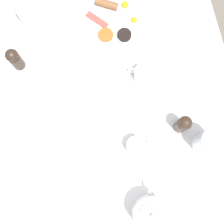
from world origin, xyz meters
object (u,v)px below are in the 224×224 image
at_px(pepper_grinder, 183,124).
at_px(salt_grinder, 15,59).
at_px(teapot_near, 58,82).
at_px(water_glass_tall, 29,12).
at_px(water_glass_short, 208,142).
at_px(breakfast_plate, 116,21).
at_px(teacup_with_saucer_left, 144,75).
at_px(teapot_far, 150,214).
at_px(creamer_jug, 136,146).
at_px(knife_by_plate, 186,41).
at_px(fork_by_plate, 37,167).

height_order(pepper_grinder, salt_grinder, same).
xyz_separation_m(teapot_near, water_glass_tall, (-0.06, 0.29, -0.00)).
bearing_deg(water_glass_short, salt_grinder, 144.24).
relative_size(breakfast_plate, teacup_with_saucer_left, 1.92).
height_order(breakfast_plate, teacup_with_saucer_left, teacup_with_saucer_left).
height_order(teacup_with_saucer_left, salt_grinder, salt_grinder).
bearing_deg(water_glass_short, teacup_with_saucer_left, 117.83).
distance_m(teapot_far, pepper_grinder, 0.32).
distance_m(teapot_near, water_glass_tall, 0.30).
bearing_deg(creamer_jug, teacup_with_saucer_left, 70.48).
xyz_separation_m(creamer_jug, knife_by_plate, (0.28, 0.36, -0.03)).
bearing_deg(pepper_grinder, salt_grinder, 146.37).
distance_m(teacup_with_saucer_left, knife_by_plate, 0.22).
height_order(water_glass_tall, fork_by_plate, water_glass_tall).
distance_m(teacup_with_saucer_left, pepper_grinder, 0.23).
height_order(creamer_jug, knife_by_plate, creamer_jug).
height_order(salt_grinder, knife_by_plate, salt_grinder).
xyz_separation_m(teapot_far, pepper_grinder, (0.18, 0.27, 0.01)).
relative_size(water_glass_short, salt_grinder, 1.12).
relative_size(water_glass_short, knife_by_plate, 0.76).
bearing_deg(knife_by_plate, fork_by_plate, -150.83).
distance_m(breakfast_plate, salt_grinder, 0.41).
xyz_separation_m(teacup_with_saucer_left, salt_grinder, (-0.45, 0.14, 0.04)).
height_order(pepper_grinder, fork_by_plate, pepper_grinder).
distance_m(water_glass_short, creamer_jug, 0.25).
height_order(breakfast_plate, pepper_grinder, pepper_grinder).
bearing_deg(teapot_near, water_glass_short, -47.47).
bearing_deg(teacup_with_saucer_left, fork_by_plate, -150.95).
bearing_deg(pepper_grinder, creamer_jug, -167.78).
bearing_deg(knife_by_plate, pepper_grinder, -108.58).
relative_size(teacup_with_saucer_left, water_glass_short, 1.06).
bearing_deg(salt_grinder, teapot_near, -40.00).
bearing_deg(salt_grinder, fork_by_plate, -89.26).
bearing_deg(breakfast_plate, water_glass_short, -68.59).
height_order(breakfast_plate, fork_by_plate, breakfast_plate).
bearing_deg(creamer_jug, salt_grinder, 132.64).
distance_m(teacup_with_saucer_left, water_glass_tall, 0.49).
xyz_separation_m(water_glass_short, pepper_grinder, (-0.07, 0.08, -0.00)).
bearing_deg(water_glass_short, pepper_grinder, 130.99).
height_order(water_glass_tall, knife_by_plate, water_glass_tall).
bearing_deg(teapot_far, water_glass_short, -40.70).
xyz_separation_m(fork_by_plate, knife_by_plate, (0.64, 0.36, 0.00)).
distance_m(creamer_jug, pepper_grinder, 0.18).
bearing_deg(water_glass_tall, breakfast_plate, -13.66).
distance_m(pepper_grinder, knife_by_plate, 0.34).
bearing_deg(breakfast_plate, teapot_near, -139.84).
relative_size(teapot_far, creamer_jug, 2.32).
distance_m(teapot_near, teapot_far, 0.55).
height_order(breakfast_plate, teapot_near, teapot_near).
bearing_deg(knife_by_plate, creamer_jug, -128.12).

